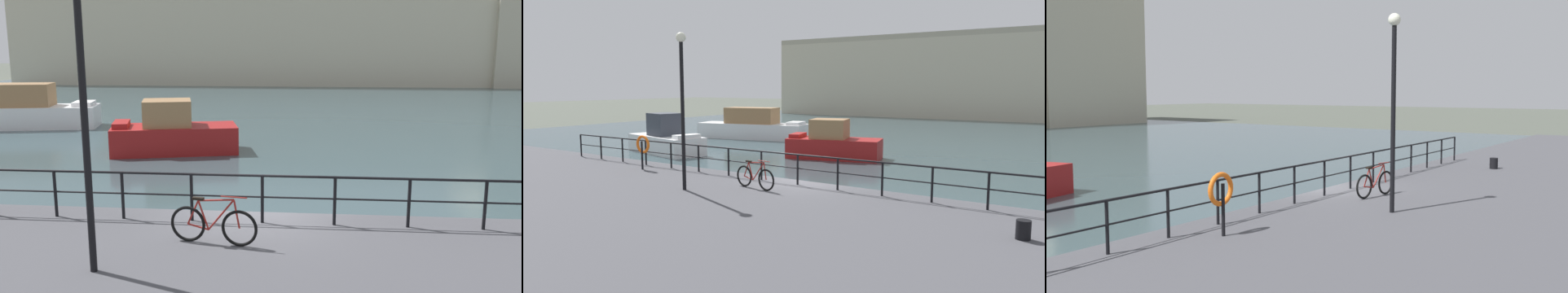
% 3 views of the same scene
% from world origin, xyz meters
% --- Properties ---
extents(ground_plane, '(240.00, 240.00, 0.00)m').
position_xyz_m(ground_plane, '(0.00, 0.00, 0.00)').
color(ground_plane, '#4C5147').
extents(quay_promenade, '(56.00, 13.00, 0.99)m').
position_xyz_m(quay_promenade, '(0.00, -6.50, 0.50)').
color(quay_promenade, '#47474C').
rests_on(quay_promenade, ground_plane).
extents(quay_railing, '(21.76, 0.07, 1.08)m').
position_xyz_m(quay_railing, '(-1.28, -0.75, 1.73)').
color(quay_railing, black).
rests_on(quay_railing, quay_promenade).
extents(parked_bicycle, '(1.76, 0.34, 0.98)m').
position_xyz_m(parked_bicycle, '(-0.57, -2.08, 1.38)').
color(parked_bicycle, black).
rests_on(parked_bicycle, quay_promenade).
extents(mooring_bollard, '(0.32, 0.32, 0.44)m').
position_xyz_m(mooring_bollard, '(7.69, -3.09, 1.21)').
color(mooring_bollard, black).
rests_on(mooring_bollard, quay_promenade).
extents(life_ring_stand, '(0.75, 0.16, 1.40)m').
position_xyz_m(life_ring_stand, '(-6.69, -1.56, 1.97)').
color(life_ring_stand, black).
rests_on(life_ring_stand, quay_promenade).
extents(quay_lamp_post, '(0.32, 0.32, 5.08)m').
position_xyz_m(quay_lamp_post, '(-2.37, -3.52, 4.20)').
color(quay_lamp_post, black).
rests_on(quay_lamp_post, quay_promenade).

